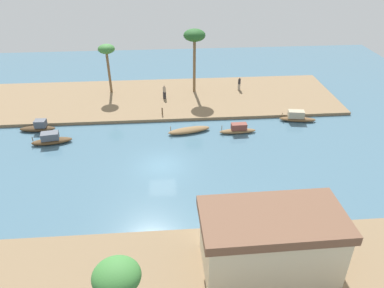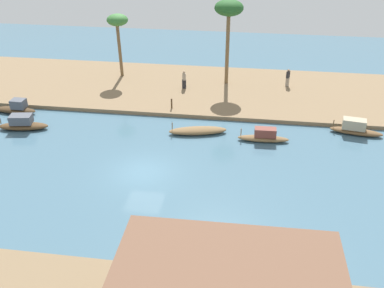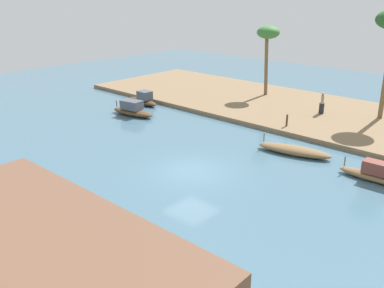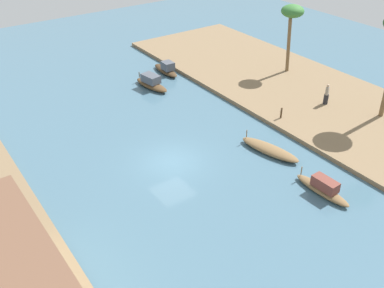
{
  "view_description": "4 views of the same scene",
  "coord_description": "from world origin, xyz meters",
  "px_view_note": "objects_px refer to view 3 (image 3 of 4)",
  "views": [
    {
      "loc": [
        -0.48,
        28.48,
        19.0
      ],
      "look_at": [
        -2.92,
        -2.07,
        0.93
      ],
      "focal_mm": 35.08,
      "sensor_mm": 36.0,
      "label": 1
    },
    {
      "loc": [
        -6.9,
        24.81,
        16.24
      ],
      "look_at": [
        -2.85,
        -3.48,
        0.48
      ],
      "focal_mm": 42.01,
      "sensor_mm": 36.0,
      "label": 2
    },
    {
      "loc": [
        -14.22,
        15.51,
        9.4
      ],
      "look_at": [
        1.9,
        -2.09,
        0.56
      ],
      "focal_mm": 38.7,
      "sensor_mm": 36.0,
      "label": 3
    },
    {
      "loc": [
        -20.61,
        12.82,
        16.5
      ],
      "look_at": [
        0.44,
        -1.94,
        0.47
      ],
      "focal_mm": 41.15,
      "sensor_mm": 36.0,
      "label": 4
    }
  ],
  "objects_px": {
    "sampan_midstream": "(377,174)",
    "palm_tree_left_far": "(268,36)",
    "sampan_downstream_large": "(143,100)",
    "sampan_upstream_small": "(132,110)",
    "mooring_post": "(287,120)",
    "sampan_open_hull": "(294,150)",
    "person_on_near_bank": "(322,105)"
  },
  "relations": [
    {
      "from": "sampan_midstream",
      "to": "palm_tree_left_far",
      "type": "relative_size",
      "value": 0.62
    },
    {
      "from": "sampan_downstream_large",
      "to": "sampan_midstream",
      "type": "distance_m",
      "value": 21.08
    },
    {
      "from": "sampan_downstream_large",
      "to": "sampan_upstream_small",
      "type": "xyz_separation_m",
      "value": [
        -2.01,
        2.83,
        0.04
      ]
    },
    {
      "from": "sampan_midstream",
      "to": "mooring_post",
      "type": "relative_size",
      "value": 4.51
    },
    {
      "from": "mooring_post",
      "to": "sampan_downstream_large",
      "type": "bearing_deg",
      "value": 9.24
    },
    {
      "from": "sampan_downstream_large",
      "to": "palm_tree_left_far",
      "type": "height_order",
      "value": "palm_tree_left_far"
    },
    {
      "from": "sampan_upstream_small",
      "to": "sampan_open_hull",
      "type": "relative_size",
      "value": 0.87
    },
    {
      "from": "sampan_midstream",
      "to": "palm_tree_left_far",
      "type": "bearing_deg",
      "value": -40.02
    },
    {
      "from": "sampan_upstream_small",
      "to": "sampan_open_hull",
      "type": "distance_m",
      "value": 13.91
    },
    {
      "from": "mooring_post",
      "to": "palm_tree_left_far",
      "type": "bearing_deg",
      "value": -47.44
    },
    {
      "from": "sampan_downstream_large",
      "to": "sampan_midstream",
      "type": "relative_size",
      "value": 0.97
    },
    {
      "from": "sampan_downstream_large",
      "to": "sampan_upstream_small",
      "type": "height_order",
      "value": "sampan_downstream_large"
    },
    {
      "from": "mooring_post",
      "to": "person_on_near_bank",
      "type": "bearing_deg",
      "value": -94.06
    },
    {
      "from": "person_on_near_bank",
      "to": "sampan_upstream_small",
      "type": "bearing_deg",
      "value": 104.11
    },
    {
      "from": "sampan_upstream_small",
      "to": "sampan_midstream",
      "type": "xyz_separation_m",
      "value": [
        -18.96,
        -0.69,
        -0.06
      ]
    },
    {
      "from": "sampan_downstream_large",
      "to": "sampan_open_hull",
      "type": "distance_m",
      "value": 15.95
    },
    {
      "from": "sampan_midstream",
      "to": "person_on_near_bank",
      "type": "height_order",
      "value": "person_on_near_bank"
    },
    {
      "from": "person_on_near_bank",
      "to": "sampan_downstream_large",
      "type": "bearing_deg",
      "value": 90.84
    },
    {
      "from": "mooring_post",
      "to": "palm_tree_left_far",
      "type": "relative_size",
      "value": 0.14
    },
    {
      "from": "sampan_downstream_large",
      "to": "sampan_upstream_small",
      "type": "relative_size",
      "value": 0.93
    },
    {
      "from": "sampan_upstream_small",
      "to": "sampan_open_hull",
      "type": "xyz_separation_m",
      "value": [
        -13.86,
        -1.21,
        -0.21
      ]
    },
    {
      "from": "sampan_open_hull",
      "to": "palm_tree_left_far",
      "type": "distance_m",
      "value": 15.15
    },
    {
      "from": "person_on_near_bank",
      "to": "mooring_post",
      "type": "distance_m",
      "value": 4.72
    },
    {
      "from": "person_on_near_bank",
      "to": "sampan_midstream",
      "type": "bearing_deg",
      "value": -166.1
    },
    {
      "from": "sampan_open_hull",
      "to": "sampan_midstream",
      "type": "bearing_deg",
      "value": 161.5
    },
    {
      "from": "sampan_upstream_small",
      "to": "sampan_midstream",
      "type": "relative_size",
      "value": 1.04
    },
    {
      "from": "sampan_midstream",
      "to": "sampan_downstream_large",
      "type": "bearing_deg",
      "value": -7.57
    },
    {
      "from": "sampan_open_hull",
      "to": "person_on_near_bank",
      "type": "xyz_separation_m",
      "value": [
        2.42,
        -8.45,
        0.77
      ]
    },
    {
      "from": "sampan_open_hull",
      "to": "palm_tree_left_far",
      "type": "height_order",
      "value": "palm_tree_left_far"
    },
    {
      "from": "sampan_upstream_small",
      "to": "sampan_downstream_large",
      "type": "bearing_deg",
      "value": -63.85
    },
    {
      "from": "sampan_open_hull",
      "to": "sampan_midstream",
      "type": "relative_size",
      "value": 1.2
    },
    {
      "from": "sampan_upstream_small",
      "to": "palm_tree_left_far",
      "type": "height_order",
      "value": "palm_tree_left_far"
    }
  ]
}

